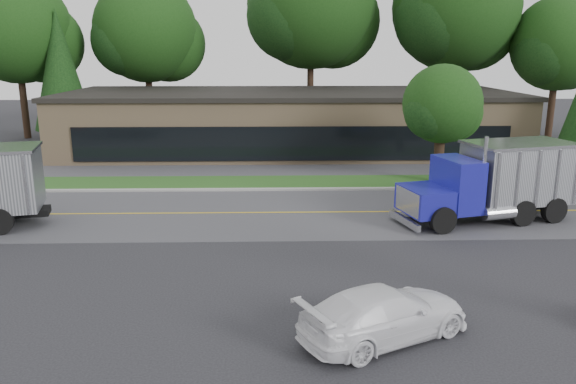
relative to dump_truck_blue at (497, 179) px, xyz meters
name	(u,v)px	position (x,y,z in m)	size (l,w,h in m)	color
ground	(248,297)	(-10.41, -7.75, -1.80)	(140.00, 140.00, 0.00)	#343439
road	(257,213)	(-10.41, 1.25, -1.80)	(60.00, 8.00, 0.02)	#5C5C61
center_line	(257,213)	(-10.41, 1.25, -1.80)	(60.00, 0.12, 0.01)	gold
curb	(259,191)	(-10.41, 5.45, -1.80)	(60.00, 0.30, 0.12)	#9E9E99
grass_verge	(260,183)	(-10.41, 7.25, -1.80)	(60.00, 3.40, 0.03)	#25591E
far_parking	(262,165)	(-10.41, 12.25, -1.80)	(60.00, 7.00, 0.02)	#5C5C61
strip_mall	(290,122)	(-8.41, 18.25, 0.20)	(32.00, 12.00, 4.00)	tan
tree_far_a	(19,34)	(-30.26, 24.36, 6.67)	(9.30, 8.76, 13.27)	#382619
tree_far_b	(148,36)	(-20.27, 26.36, 6.60)	(9.23, 8.68, 13.16)	#382619
tree_far_c	(313,10)	(-6.23, 26.38, 8.67)	(11.50, 10.82, 16.40)	#382619
tree_far_d	(457,13)	(5.76, 25.38, 8.38)	(11.18, 10.53, 15.95)	#382619
tree_far_e	(559,48)	(13.72, 23.34, 5.56)	(8.09, 7.62, 11.55)	#382619
evergreen_left	(60,70)	(-26.41, 22.25, 3.93)	(4.59, 4.59, 10.42)	#382619
tree_verge	(443,108)	(-0.34, 7.30, 2.35)	(4.57, 4.30, 6.52)	#382619
dump_truck_blue	(497,179)	(0.00, 0.00, 0.00)	(7.91, 4.34, 3.36)	black
rally_car	(385,313)	(-6.78, -10.27, -1.12)	(1.90, 4.67, 1.36)	white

